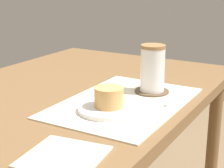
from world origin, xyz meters
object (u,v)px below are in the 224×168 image
Objects in this scene: dining_table at (78,111)px; pastry_plate at (109,109)px; pastry at (109,97)px; coffee_mug at (153,68)px.

pastry_plate is (-0.15, -0.21, 0.10)m from dining_table.
pastry is (0.00, 0.00, 0.03)m from pastry_plate.
dining_table is at bearing 103.47° from coffee_mug.
pastry_plate is at bearing 171.67° from coffee_mug.
pastry is 0.54× the size of coffee_mug.
dining_table is 0.27m from pastry_plate.
dining_table is at bearing 54.21° from pastry.
pastry is at bearing 171.67° from coffee_mug.
pastry_plate is 0.03m from pastry.
dining_table is 13.73× the size of pastry.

